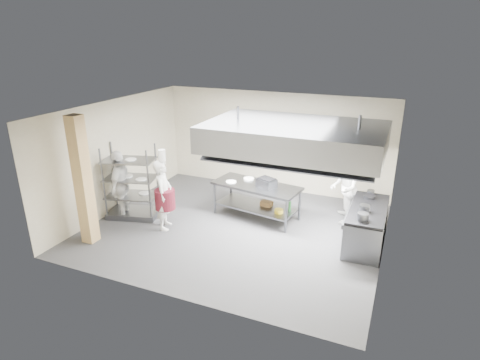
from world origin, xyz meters
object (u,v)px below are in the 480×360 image
at_px(cooking_range, 366,227).
at_px(stockpot, 365,208).
at_px(pass_rack, 131,182).
at_px(chef_head, 164,195).
at_px(chef_line, 344,188).
at_px(chef_plating, 121,185).
at_px(island, 256,201).
at_px(griddle, 267,183).

relative_size(cooking_range, stockpot, 8.66).
bearing_deg(cooking_range, pass_rack, -171.42).
height_order(chef_head, chef_line, chef_line).
bearing_deg(chef_plating, chef_line, 92.74).
bearing_deg(chef_plating, stockpot, 79.32).
xyz_separation_m(island, chef_plating, (-3.23, -1.42, 0.47)).
relative_size(cooking_range, griddle, 4.43).
xyz_separation_m(pass_rack, chef_plating, (-0.20, -0.18, -0.05)).
bearing_deg(cooking_range, chef_line, 125.59).
relative_size(chef_head, chef_plating, 0.96).
distance_m(cooking_range, stockpot, 0.62).
bearing_deg(island, chef_head, -132.51).
bearing_deg(stockpot, island, 167.63).
relative_size(pass_rack, cooking_range, 0.97).
distance_m(chef_head, stockpot, 4.74).
xyz_separation_m(chef_line, chef_plating, (-5.36, -2.07, 0.00)).
height_order(island, chef_line, chef_line).
height_order(pass_rack, griddle, pass_rack).
xyz_separation_m(island, chef_line, (2.14, 0.65, 0.47)).
bearing_deg(chef_head, chef_line, -82.65).
bearing_deg(cooking_range, chef_plating, -170.06).
height_order(chef_head, griddle, chef_head).
bearing_deg(chef_head, cooking_range, -97.16).
bearing_deg(island, pass_rack, -148.47).
bearing_deg(stockpot, griddle, 167.60).
xyz_separation_m(cooking_range, chef_head, (-4.73, -1.13, 0.47)).
bearing_deg(chef_head, stockpot, -100.01).
relative_size(island, chef_plating, 1.24).
xyz_separation_m(chef_line, stockpot, (0.65, -1.26, 0.06)).
xyz_separation_m(cooking_range, chef_plating, (-6.08, -1.07, 0.50)).
bearing_deg(stockpot, pass_rack, -173.83).
bearing_deg(griddle, chef_plating, -135.60).
height_order(pass_rack, chef_head, pass_rack).
bearing_deg(griddle, pass_rack, -137.15).
xyz_separation_m(chef_head, griddle, (2.18, 1.42, 0.13)).
xyz_separation_m(cooking_range, griddle, (-2.55, 0.29, 0.60)).
bearing_deg(cooking_range, stockpot, -104.91).
height_order(island, pass_rack, pass_rack).
distance_m(island, griddle, 0.64).
relative_size(pass_rack, stockpot, 8.41).
xyz_separation_m(pass_rack, stockpot, (5.81, 0.63, 0.01)).
height_order(island, stockpot, stockpot).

